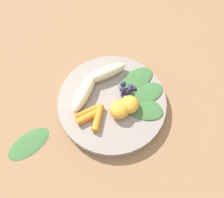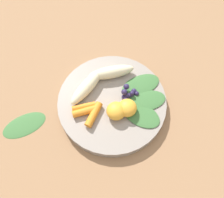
{
  "view_description": "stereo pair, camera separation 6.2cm",
  "coord_description": "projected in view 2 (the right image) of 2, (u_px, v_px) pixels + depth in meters",
  "views": [
    {
      "loc": [
        -0.13,
        -0.24,
        0.59
      ],
      "look_at": [
        0.0,
        0.0,
        0.04
      ],
      "focal_mm": 40.59,
      "sensor_mm": 36.0,
      "label": 1
    },
    {
      "loc": [
        -0.07,
        -0.26,
        0.59
      ],
      "look_at": [
        0.0,
        0.0,
        0.04
      ],
      "focal_mm": 40.59,
      "sensor_mm": 36.0,
      "label": 2
    }
  ],
  "objects": [
    {
      "name": "banana_peeled_left",
      "position": [
        87.0,
        87.0,
        0.63
      ],
      "size": [
        0.11,
        0.1,
        0.03
      ],
      "primitive_type": "ellipsoid",
      "rotation": [
        0.0,
        0.0,
        3.81
      ],
      "color": "beige",
      "rests_on": "bowl"
    },
    {
      "name": "kale_leaf_rear",
      "position": [
        141.0,
        85.0,
        0.65
      ],
      "size": [
        0.11,
        0.07,
        0.0
      ],
      "primitive_type": "ellipsoid",
      "rotation": [
        0.0,
        0.0,
        6.44
      ],
      "color": "#3D7038",
      "rests_on": "bowl"
    },
    {
      "name": "blueberry_pile",
      "position": [
        128.0,
        94.0,
        0.63
      ],
      "size": [
        0.05,
        0.04,
        0.03
      ],
      "color": "#2D234C",
      "rests_on": "bowl"
    },
    {
      "name": "orange_segment_far",
      "position": [
        114.0,
        111.0,
        0.6
      ],
      "size": [
        0.05,
        0.05,
        0.04
      ],
      "primitive_type": "ellipsoid",
      "color": "#F4A833",
      "rests_on": "bowl"
    },
    {
      "name": "kale_leaf_right",
      "position": [
        145.0,
        101.0,
        0.63
      ],
      "size": [
        0.11,
        0.06,
        0.0
      ],
      "primitive_type": "ellipsoid",
      "rotation": [
        0.0,
        0.0,
        6.24
      ],
      "color": "#3D7038",
      "rests_on": "bowl"
    },
    {
      "name": "carrot_mid_right",
      "position": [
        94.0,
        114.0,
        0.61
      ],
      "size": [
        0.06,
        0.06,
        0.02
      ],
      "primitive_type": "cylinder",
      "rotation": [
        0.0,
        1.57,
        4.02
      ],
      "color": "orange",
      "rests_on": "bowl"
    },
    {
      "name": "orange_segment_near",
      "position": [
        127.0,
        108.0,
        0.6
      ],
      "size": [
        0.05,
        0.05,
        0.03
      ],
      "primitive_type": "ellipsoid",
      "color": "#F4A833",
      "rests_on": "bowl"
    },
    {
      "name": "kale_leaf_left",
      "position": [
        141.0,
        115.0,
        0.61
      ],
      "size": [
        0.11,
        0.11,
        0.0
      ],
      "primitive_type": "ellipsoid",
      "rotation": [
        0.0,
        0.0,
        5.48
      ],
      "color": "#3D7038",
      "rests_on": "bowl"
    },
    {
      "name": "kale_leaf_stray",
      "position": [
        24.0,
        125.0,
        0.63
      ],
      "size": [
        0.12,
        0.08,
        0.01
      ],
      "primitive_type": "ellipsoid",
      "rotation": [
        0.0,
        0.0,
        3.34
      ],
      "color": "#3D7038",
      "rests_on": "ground_plane"
    },
    {
      "name": "banana_peeled_right",
      "position": [
        111.0,
        72.0,
        0.65
      ],
      "size": [
        0.12,
        0.04,
        0.03
      ],
      "primitive_type": "ellipsoid",
      "rotation": [
        0.0,
        0.0,
        3.09
      ],
      "color": "beige",
      "rests_on": "bowl"
    },
    {
      "name": "carrot_mid_left",
      "position": [
        85.0,
        111.0,
        0.61
      ],
      "size": [
        0.06,
        0.02,
        0.02
      ],
      "primitive_type": "cylinder",
      "rotation": [
        0.0,
        1.57,
        3.15
      ],
      "color": "orange",
      "rests_on": "bowl"
    },
    {
      "name": "carrot_front",
      "position": [
        83.0,
        105.0,
        0.62
      ],
      "size": [
        0.06,
        0.02,
        0.01
      ],
      "primitive_type": "cylinder",
      "rotation": [
        0.0,
        1.57,
        3.09
      ],
      "color": "orange",
      "rests_on": "bowl"
    },
    {
      "name": "ground_plane",
      "position": [
        112.0,
        105.0,
        0.66
      ],
      "size": [
        2.4,
        2.4,
        0.0
      ],
      "primitive_type": "plane",
      "color": "#99704C"
    },
    {
      "name": "bowl",
      "position": [
        112.0,
        103.0,
        0.64
      ],
      "size": [
        0.27,
        0.27,
        0.03
      ],
      "primitive_type": "cylinder",
      "color": "gray",
      "rests_on": "ground_plane"
    }
  ]
}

